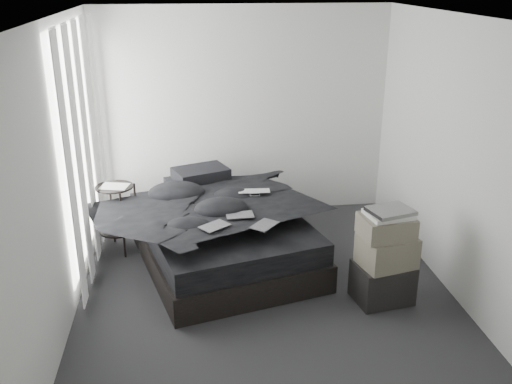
{
  "coord_description": "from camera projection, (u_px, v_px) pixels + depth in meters",
  "views": [
    {
      "loc": [
        -0.69,
        -4.82,
        2.95
      ],
      "look_at": [
        0.0,
        0.8,
        0.75
      ],
      "focal_mm": 40.0,
      "sensor_mm": 36.0,
      "label": 1
    }
  ],
  "objects": [
    {
      "name": "wall_back",
      "position": [
        243.0,
        113.0,
        7.08
      ],
      "size": [
        3.6,
        0.01,
        2.6
      ],
      "primitive_type": "cube",
      "color": "silver",
      "rests_on": "ground"
    },
    {
      "name": "ceiling",
      "position": [
        268.0,
        17.0,
        4.67
      ],
      "size": [
        3.6,
        4.2,
        0.01
      ],
      "primitive_type": "cube",
      "color": "white",
      "rests_on": "ground"
    },
    {
      "name": "comic_c",
      "position": [
        265.0,
        216.0,
        5.38
      ],
      "size": [
        0.31,
        0.32,
        0.01
      ],
      "primitive_type": "cube",
      "rotation": [
        0.0,
        0.0,
        0.87
      ],
      "color": "black",
      "rests_on": "duvet"
    },
    {
      "name": "duvet",
      "position": [
        223.0,
        207.0,
        5.95
      ],
      "size": [
        2.0,
        2.18,
        0.25
      ],
      "primitive_type": "imported",
      "rotation": [
        0.0,
        0.0,
        0.26
      ],
      "color": "black",
      "rests_on": "mattress"
    },
    {
      "name": "window_left",
      "position": [
        80.0,
        141.0,
        5.75
      ],
      "size": [
        0.02,
        2.0,
        2.3
      ],
      "primitive_type": "cube",
      "color": "white",
      "rests_on": "wall_left"
    },
    {
      "name": "wall_right",
      "position": [
        457.0,
        160.0,
        5.34
      ],
      "size": [
        0.01,
        4.2,
        2.6
      ],
      "primitive_type": "cube",
      "color": "silver",
      "rests_on": "ground"
    },
    {
      "name": "comic_b",
      "position": [
        240.0,
        207.0,
        5.61
      ],
      "size": [
        0.28,
        0.19,
        0.01
      ],
      "primitive_type": "cube",
      "rotation": [
        0.0,
        0.0,
        0.05
      ],
      "color": "black",
      "rests_on": "duvet"
    },
    {
      "name": "laptop",
      "position": [
        254.0,
        187.0,
        6.13
      ],
      "size": [
        0.35,
        0.24,
        0.03
      ],
      "primitive_type": "imported",
      "rotation": [
        0.0,
        0.0,
        -0.05
      ],
      "color": "silver",
      "rests_on": "duvet"
    },
    {
      "name": "box_mid",
      "position": [
        387.0,
        251.0,
        5.29
      ],
      "size": [
        0.56,
        0.48,
        0.29
      ],
      "primitive_type": "cube",
      "rotation": [
        0.0,
        0.0,
        0.24
      ],
      "color": "#6A6554",
      "rests_on": "box_lower"
    },
    {
      "name": "curtain_left",
      "position": [
        86.0,
        147.0,
        5.78
      ],
      "size": [
        0.06,
        2.12,
        2.48
      ],
      "primitive_type": "cube",
      "color": "white",
      "rests_on": "wall_left"
    },
    {
      "name": "mattress",
      "position": [
        222.0,
        226.0,
        6.09
      ],
      "size": [
        2.04,
        2.41,
        0.23
      ],
      "primitive_type": "cube",
      "rotation": [
        0.0,
        0.0,
        0.26
      ],
      "color": "black",
      "rests_on": "bed"
    },
    {
      "name": "comic_a",
      "position": [
        214.0,
        218.0,
        5.37
      ],
      "size": [
        0.32,
        0.3,
        0.01
      ],
      "primitive_type": "cube",
      "rotation": [
        0.0,
        0.0,
        0.64
      ],
      "color": "black",
      "rests_on": "duvet"
    },
    {
      "name": "art_book_snake",
      "position": [
        391.0,
        211.0,
        5.14
      ],
      "size": [
        0.45,
        0.39,
        0.04
      ],
      "primitive_type": "cube",
      "rotation": [
        0.0,
        0.0,
        0.27
      ],
      "color": "silver",
      "rests_on": "art_book_white"
    },
    {
      "name": "floor",
      "position": [
        266.0,
        292.0,
        5.61
      ],
      "size": [
        3.6,
        4.2,
        0.01
      ],
      "primitive_type": "cube",
      "color": "#2D2D2F",
      "rests_on": "ground"
    },
    {
      "name": "art_book_white",
      "position": [
        389.0,
        214.0,
        5.16
      ],
      "size": [
        0.44,
        0.37,
        0.04
      ],
      "primitive_type": "cube",
      "rotation": [
        0.0,
        0.0,
        0.17
      ],
      "color": "silver",
      "rests_on": "box_upper"
    },
    {
      "name": "side_stand",
      "position": [
        117.0,
        219.0,
        6.34
      ],
      "size": [
        0.54,
        0.54,
        0.76
      ],
      "primitive_type": "cylinder",
      "rotation": [
        0.0,
        0.0,
        -0.41
      ],
      "color": "black",
      "rests_on": "floor"
    },
    {
      "name": "box_upper",
      "position": [
        386.0,
        226.0,
        5.2
      ],
      "size": [
        0.5,
        0.42,
        0.2
      ],
      "primitive_type": "cube",
      "rotation": [
        0.0,
        0.0,
        0.12
      ],
      "color": "#6A6554",
      "rests_on": "box_mid"
    },
    {
      "name": "box_lower",
      "position": [
        382.0,
        282.0,
        5.42
      ],
      "size": [
        0.57,
        0.48,
        0.38
      ],
      "primitive_type": "cube",
      "rotation": [
        0.0,
        0.0,
        0.17
      ],
      "color": "black",
      "rests_on": "floor"
    },
    {
      "name": "wall_left",
      "position": [
        61.0,
        175.0,
        4.93
      ],
      "size": [
        0.01,
        4.2,
        2.6
      ],
      "primitive_type": "cube",
      "color": "silver",
      "rests_on": "ground"
    },
    {
      "name": "pillow_upper",
      "position": [
        201.0,
        174.0,
        6.68
      ],
      "size": [
        0.71,
        0.6,
        0.14
      ],
      "primitive_type": "cube",
      "rotation": [
        0.0,
        0.0,
        0.37
      ],
      "color": "black",
      "rests_on": "pillow_lower"
    },
    {
      "name": "floor_books",
      "position": [
        148.0,
        250.0,
        6.29
      ],
      "size": [
        0.21,
        0.24,
        0.14
      ],
      "primitive_type": "cube",
      "rotation": [
        0.0,
        0.0,
        0.38
      ],
      "color": "black",
      "rests_on": "floor"
    },
    {
      "name": "pillow_lower",
      "position": [
        195.0,
        185.0,
        6.72
      ],
      "size": [
        0.74,
        0.59,
        0.15
      ],
      "primitive_type": "cube",
      "rotation": [
        0.0,
        0.0,
        0.26
      ],
      "color": "black",
      "rests_on": "mattress"
    },
    {
      "name": "papers",
      "position": [
        115.0,
        187.0,
        6.19
      ],
      "size": [
        0.33,
        0.28,
        0.02
      ],
      "primitive_type": "cube",
      "rotation": [
        0.0,
        0.0,
        -0.24
      ],
      "color": "white",
      "rests_on": "side_stand"
    },
    {
      "name": "bed",
      "position": [
        222.0,
        248.0,
        6.18
      ],
      "size": [
        2.12,
        2.49,
        0.29
      ],
      "primitive_type": "cube",
      "rotation": [
        0.0,
        0.0,
        0.26
      ],
      "color": "black",
      "rests_on": "floor"
    },
    {
      "name": "wall_front",
      "position": [
        319.0,
        286.0,
        3.19
      ],
      "size": [
        3.6,
        0.01,
        2.6
      ],
      "primitive_type": "cube",
      "color": "silver",
      "rests_on": "ground"
    }
  ]
}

